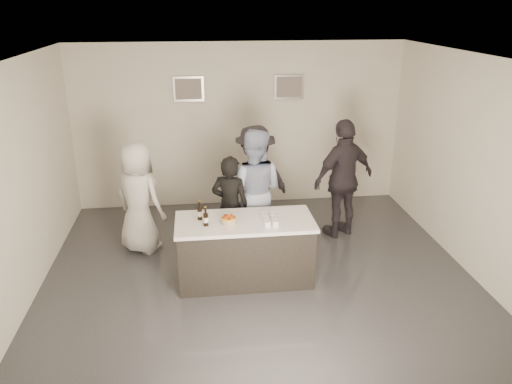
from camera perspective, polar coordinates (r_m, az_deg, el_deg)
floor at (r=7.03m, az=0.50°, el=-10.25°), size 6.00×6.00×0.00m
ceiling at (r=6.05m, az=0.59°, el=14.85°), size 6.00×6.00×0.00m
wall_back at (r=9.25m, az=-1.88°, el=7.55°), size 6.00×0.04×3.00m
wall_front at (r=3.74m, az=6.68°, el=-14.19°), size 6.00×0.04×3.00m
wall_left at (r=6.71m, az=-25.77°, el=0.17°), size 0.04×6.00×3.00m
wall_right at (r=7.38m, az=24.33°, el=2.16°), size 0.04×6.00×3.00m
picture_left at (r=9.05m, az=-7.72°, el=11.60°), size 0.54×0.04×0.44m
picture_right at (r=9.20m, az=3.79°, el=11.90°), size 0.54×0.04×0.44m
bar_counter at (r=6.89m, az=-1.26°, el=-6.65°), size 1.86×0.86×0.90m
cake at (r=6.60m, az=-3.16°, el=-3.28°), size 0.20×0.20×0.07m
beer_bottle_a at (r=6.71m, az=-6.45°, el=-2.12°), size 0.07×0.07×0.26m
beer_bottle_b at (r=6.52m, az=-5.77°, el=-2.80°), size 0.07×0.07×0.26m
tumbler_cluster at (r=6.64m, az=1.64°, el=-3.09°), size 0.19×0.40×0.08m
candles at (r=6.44m, az=-3.84°, el=-4.28°), size 0.24×0.08×0.01m
person_main_black at (r=7.38m, az=-2.93°, el=-1.78°), size 0.68×0.57×1.59m
person_main_blue at (r=7.55m, az=-0.29°, el=0.13°), size 1.09×0.95×1.92m
person_guest_left at (r=7.74m, az=-13.28°, el=-0.68°), size 1.00×0.95×1.73m
person_guest_right at (r=8.14m, az=9.98°, el=1.50°), size 1.24×0.90×1.95m
person_guest_back at (r=8.16m, az=-0.10°, el=1.37°), size 1.33×1.02×1.81m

